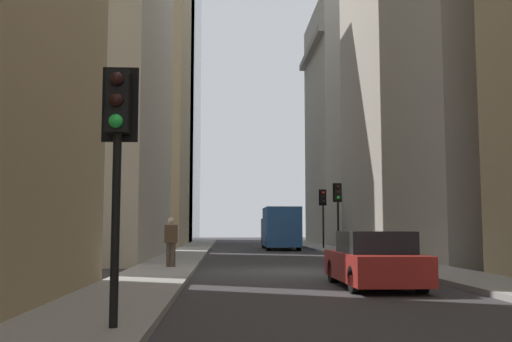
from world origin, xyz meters
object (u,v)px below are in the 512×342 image
object	(u,v)px
traffic_light_far_junction	(323,205)
delivery_truck	(280,228)
traffic_light_foreground	(118,132)
pedestrian	(171,240)
sedan_red	(374,261)
traffic_light_midblock	(338,201)
discarded_bottle	(409,265)

from	to	relation	value
traffic_light_far_junction	delivery_truck	bearing A→B (deg)	73.47
traffic_light_foreground	delivery_truck	bearing A→B (deg)	-9.42
delivery_truck	traffic_light_foreground	world-z (taller)	traffic_light_foreground
delivery_truck	pedestrian	world-z (taller)	delivery_truck
sedan_red	traffic_light_midblock	xyz separation A→B (m)	(18.43, -2.68, 2.36)
pedestrian	discarded_bottle	xyz separation A→B (m)	(-1.13, -8.10, -0.83)
sedan_red	traffic_light_far_junction	distance (m)	24.89
discarded_bottle	traffic_light_midblock	bearing A→B (deg)	-1.03
traffic_light_midblock	pedestrian	distance (m)	15.15
traffic_light_foreground	traffic_light_far_junction	size ratio (longest dim) A/B	0.94
delivery_truck	discarded_bottle	world-z (taller)	delivery_truck
discarded_bottle	delivery_truck	bearing A→B (deg)	6.71
traffic_light_far_junction	discarded_bottle	world-z (taller)	traffic_light_far_junction
delivery_truck	pedestrian	distance (m)	20.34
sedan_red	traffic_light_foreground	world-z (taller)	traffic_light_foreground
delivery_truck	traffic_light_far_junction	distance (m)	3.38
traffic_light_far_junction	traffic_light_midblock	bearing A→B (deg)	178.33
sedan_red	traffic_light_midblock	distance (m)	18.77
traffic_light_midblock	discarded_bottle	world-z (taller)	traffic_light_midblock
sedan_red	traffic_light_foreground	distance (m)	8.66
sedan_red	traffic_light_foreground	size ratio (longest dim) A/B	1.16
traffic_light_far_junction	traffic_light_foreground	bearing A→B (deg)	165.30
delivery_truck	traffic_light_midblock	distance (m)	7.68
traffic_light_foreground	pedestrian	distance (m)	12.55
traffic_light_far_junction	pedestrian	world-z (taller)	traffic_light_far_junction
delivery_truck	traffic_light_far_junction	xyz separation A→B (m)	(-0.85, -2.86, 1.58)
traffic_light_foreground	traffic_light_far_junction	distance (m)	32.15
traffic_light_foreground	pedestrian	bearing A→B (deg)	1.69
traffic_light_midblock	discarded_bottle	size ratio (longest dim) A/B	14.52
delivery_truck	pedestrian	size ratio (longest dim) A/B	3.75
pedestrian	traffic_light_foreground	bearing A→B (deg)	-178.31
traffic_light_midblock	traffic_light_far_junction	distance (m)	6.18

